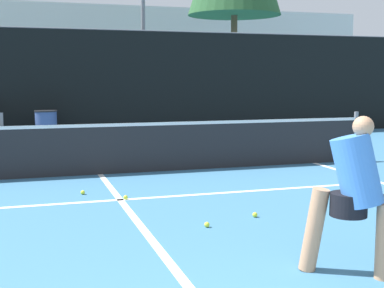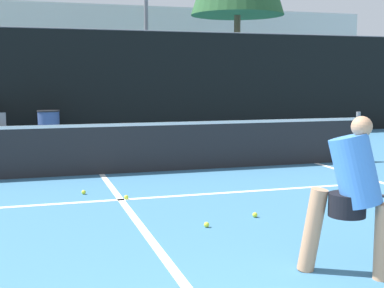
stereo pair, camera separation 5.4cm
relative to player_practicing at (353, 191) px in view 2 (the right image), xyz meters
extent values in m
cube|color=white|center=(-1.51, 3.63, -0.78)|extent=(8.25, 0.10, 0.01)
cube|color=white|center=(-1.51, 2.05, -0.78)|extent=(0.10, 7.56, 0.01)
cylinder|color=slate|center=(3.99, 5.83, -0.25)|extent=(0.09, 0.09, 1.07)
cube|color=#232326|center=(-1.51, 5.83, -0.31)|extent=(11.00, 0.02, 0.95)
cube|color=white|center=(-1.51, 5.83, 0.14)|extent=(11.00, 0.03, 0.06)
cube|color=black|center=(-1.51, 12.00, 0.81)|extent=(24.00, 0.06, 3.18)
cylinder|color=slate|center=(-1.51, 12.00, 2.42)|extent=(24.00, 0.04, 0.04)
cylinder|color=tan|center=(0.22, -0.17, -0.44)|extent=(0.16, 0.16, 0.69)
cylinder|color=tan|center=(-0.28, 0.20, -0.39)|extent=(0.31, 0.29, 0.80)
cylinder|color=black|center=(-0.04, 0.02, -0.13)|extent=(0.33, 0.33, 0.21)
cylinder|color=#3F7ACC|center=(0.01, -0.01, 0.19)|extent=(0.48, 0.44, 0.73)
sphere|color=tan|center=(0.04, -0.04, 0.59)|extent=(0.19, 0.19, 0.19)
cylinder|color=#262628|center=(0.27, 0.11, -0.08)|extent=(0.26, 0.20, 0.03)
sphere|color=#D1E033|center=(-2.00, 4.17, -0.75)|extent=(0.07, 0.07, 0.07)
sphere|color=#D1E033|center=(-0.01, 2.13, -0.75)|extent=(0.07, 0.07, 0.07)
sphere|color=#D1E033|center=(-1.43, 3.64, -0.75)|extent=(0.07, 0.07, 0.07)
sphere|color=#D1E033|center=(-0.76, 1.87, -0.75)|extent=(0.07, 0.07, 0.07)
cylinder|color=#384C7F|center=(-2.27, 11.16, -0.35)|extent=(0.59, 0.59, 0.87)
cylinder|color=black|center=(-2.27, 11.16, 0.11)|extent=(0.62, 0.62, 0.04)
cube|color=silver|center=(-2.47, 15.88, -0.35)|extent=(1.68, 4.52, 0.87)
cube|color=#1E2328|center=(-2.47, 15.66, 0.38)|extent=(1.41, 2.71, 0.58)
cylinder|color=black|center=(-1.71, 17.33, -0.48)|extent=(0.18, 0.60, 0.60)
cylinder|color=black|center=(-1.71, 14.44, -0.48)|extent=(0.18, 0.60, 0.60)
cylinder|color=slate|center=(1.62, 16.41, 3.97)|extent=(0.16, 0.16, 9.50)
cylinder|color=brown|center=(5.96, 17.91, 1.46)|extent=(0.28, 0.28, 4.48)
cube|color=beige|center=(-1.51, 25.94, 2.04)|extent=(36.00, 2.40, 5.64)
camera|label=1|loc=(-2.79, -4.06, 1.01)|focal=50.00mm
camera|label=2|loc=(-2.74, -4.08, 1.01)|focal=50.00mm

